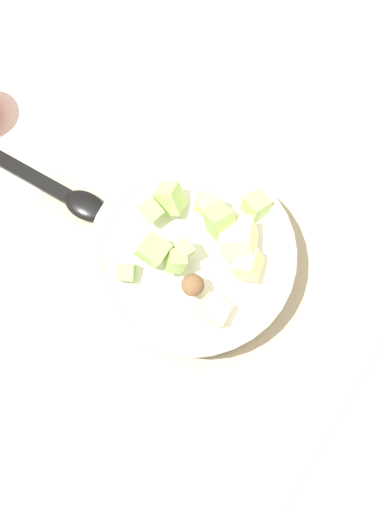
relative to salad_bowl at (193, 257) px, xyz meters
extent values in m
plane|color=silver|center=(0.01, 0.01, -0.04)|extent=(2.40, 2.40, 0.00)
cube|color=tan|center=(0.01, 0.01, -0.04)|extent=(0.46, 0.38, 0.01)
cylinder|color=white|center=(0.00, 0.00, -0.01)|extent=(0.22, 0.22, 0.05)
torus|color=white|center=(0.00, 0.00, 0.02)|extent=(0.24, 0.24, 0.02)
cube|color=#E5D684|center=(0.06, 0.02, 0.04)|extent=(0.04, 0.04, 0.04)
cube|color=#93C160|center=(-0.05, -0.06, 0.03)|extent=(0.03, 0.03, 0.03)
cube|color=beige|center=(0.06, -0.05, 0.03)|extent=(0.04, 0.03, 0.03)
cube|color=#A3CC6B|center=(0.03, 0.09, 0.02)|extent=(0.03, 0.04, 0.04)
cube|color=#A3CC6B|center=(-0.05, 0.03, 0.04)|extent=(0.04, 0.04, 0.05)
cube|color=#93C160|center=(0.00, -0.01, 0.05)|extent=(0.03, 0.03, 0.03)
cube|color=#9EC656|center=(-0.06, 0.01, 0.04)|extent=(0.03, 0.03, 0.03)
sphere|color=brown|center=(0.03, -0.04, 0.05)|extent=(0.03, 0.04, 0.04)
cube|color=#A3CC6B|center=(0.00, -0.03, 0.05)|extent=(0.03, 0.03, 0.03)
cube|color=#93C160|center=(-0.03, -0.03, 0.05)|extent=(0.04, 0.03, 0.04)
cube|color=#E5D684|center=(-0.01, 0.05, 0.04)|extent=(0.04, 0.03, 0.03)
cube|color=#93C160|center=(0.01, 0.04, 0.05)|extent=(0.04, 0.04, 0.04)
cube|color=beige|center=(0.04, 0.03, 0.04)|extent=(0.06, 0.06, 0.05)
ellipsoid|color=black|center=(-0.15, -0.01, -0.03)|extent=(0.06, 0.04, 0.01)
cube|color=black|center=(-0.26, -0.01, -0.03)|extent=(0.17, 0.03, 0.01)
camera|label=1|loc=(0.15, -0.23, 0.80)|focal=50.85mm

